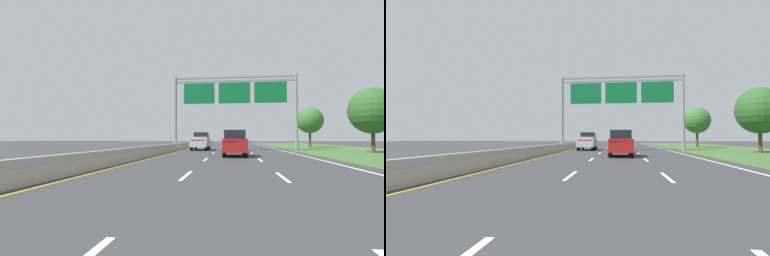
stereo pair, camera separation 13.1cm
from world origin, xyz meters
The scene contains 11 objects.
ground_plane centered at (0.00, 35.00, 0.00)m, with size 220.00×220.00×0.00m, color #333335.
lane_striping centered at (0.00, 34.54, 0.00)m, with size 11.96×106.00×0.01m.
grass_verge_right centered at (13.95, 35.00, 0.01)m, with size 14.00×110.00×0.02m, color #3D602D.
median_barrier_concrete centered at (-6.60, 35.00, 0.35)m, with size 0.60×110.00×0.85m.
overhead_sign_gantry centered at (0.30, 35.82, 6.56)m, with size 15.06×0.42×9.19m.
pickup_truck_silver centered at (-3.83, 35.67, 1.07)m, with size 2.09×5.43×2.20m.
car_red_centre_lane_suv centered at (0.17, 23.36, 1.10)m, with size 1.93×4.71×2.11m.
car_darkgreen_centre_lane_sedan centered at (0.19, 30.83, 0.82)m, with size 1.95×4.45×1.57m.
car_navy_centre_lane_suv centered at (-0.10, 52.33, 1.10)m, with size 2.03×4.75×2.11m.
roadside_tree_mid centered at (14.07, 31.04, 4.24)m, with size 4.66×4.66×6.58m.
roadside_tree_far centered at (12.18, 47.99, 4.28)m, with size 4.13×4.13×6.36m.
Camera 2 is at (0.07, -1.31, 1.48)m, focal length 28.17 mm.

